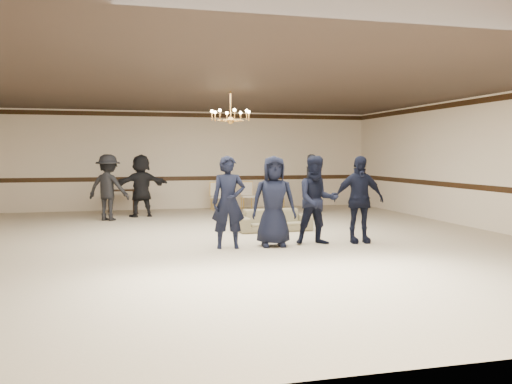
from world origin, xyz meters
TOP-DOWN VIEW (x-y plane):
  - room at (0.00, 0.00)m, footprint 12.01×14.01m
  - chair_rail at (0.00, 6.99)m, footprint 12.00×0.02m
  - crown_molding at (0.00, 6.99)m, footprint 12.00×0.02m
  - chandelier at (0.00, 1.00)m, footprint 0.94×0.94m
  - boy_a at (-0.42, -0.81)m, footprint 0.69×0.50m
  - boy_b at (0.48, -0.81)m, footprint 0.93×0.68m
  - boy_c at (1.38, -0.81)m, footprint 0.92×0.75m
  - boy_d at (2.28, -0.81)m, footprint 1.08×0.53m
  - settee at (1.08, 1.23)m, footprint 1.76×0.76m
  - adult_left at (-2.71, 4.28)m, footprint 1.34×1.13m
  - adult_mid at (-1.81, 4.98)m, footprint 1.74×0.91m
  - adult_right at (3.29, 4.58)m, footprint 0.77×0.64m
  - banquet_chair_left at (0.64, 6.22)m, footprint 0.46×0.46m
  - banquet_chair_mid at (1.64, 6.22)m, footprint 0.44×0.44m
  - banquet_chair_right at (2.64, 6.22)m, footprint 0.43×0.43m
  - console_table at (-2.36, 6.42)m, footprint 0.85×0.39m

SIDE VIEW (x-z plane):
  - settee at x=1.08m, z-range 0.00..0.51m
  - console_table at x=-2.36m, z-range 0.00..0.71m
  - banquet_chair_left at x=0.64m, z-range 0.00..0.89m
  - banquet_chair_mid at x=1.64m, z-range 0.00..0.89m
  - banquet_chair_right at x=2.64m, z-range 0.00..0.89m
  - boy_a at x=-0.42m, z-range 0.00..1.77m
  - boy_b at x=0.48m, z-range 0.00..1.77m
  - boy_c at x=1.38m, z-range 0.00..1.77m
  - boy_d at x=2.28m, z-range 0.00..1.77m
  - adult_left at x=-2.71m, z-range 0.00..1.80m
  - adult_mid at x=-1.81m, z-range 0.00..1.80m
  - adult_right at x=3.29m, z-range 0.00..1.80m
  - chair_rail at x=0.00m, z-range 0.93..1.07m
  - room at x=0.00m, z-range -0.01..3.20m
  - chandelier at x=0.00m, z-range 2.43..3.32m
  - crown_molding at x=0.00m, z-range 3.01..3.15m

